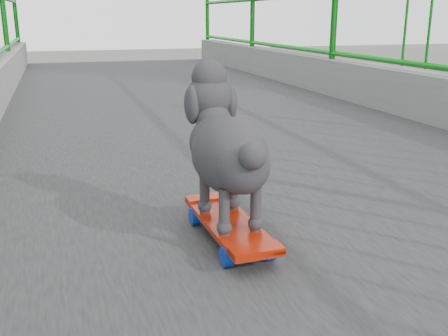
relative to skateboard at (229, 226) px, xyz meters
name	(u,v)px	position (x,y,z in m)	size (l,w,h in m)	color
skateboard	(229,226)	(0.00, 0.00, 0.00)	(0.16, 0.50, 0.07)	red
poodle	(226,146)	(0.00, 0.03, 0.25)	(0.22, 0.52, 0.43)	#28262A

